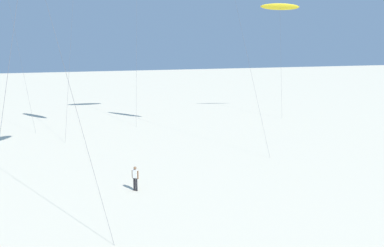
% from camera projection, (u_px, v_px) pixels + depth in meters
% --- Properties ---
extents(flying_kite_2, '(5.38, 4.66, 15.15)m').
position_uv_depth(flying_kite_2, '(280.00, 7.00, 59.69)').
color(flying_kite_2, yellow).
rests_on(flying_kite_2, ground).
extents(person_near_left, '(0.41, 0.36, 1.71)m').
position_uv_depth(person_near_left, '(135.00, 177.00, 30.27)').
color(person_near_left, black).
rests_on(person_near_left, ground).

